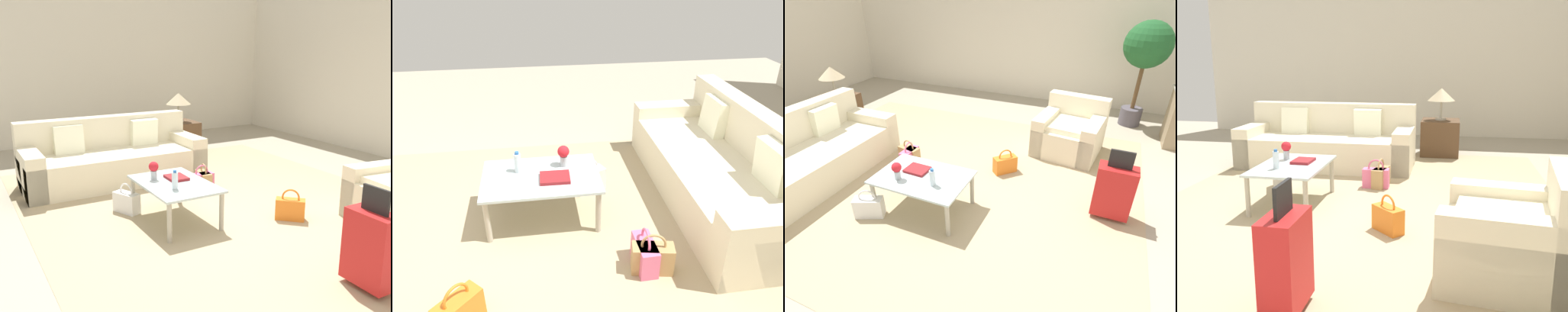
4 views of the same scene
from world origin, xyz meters
TOP-DOWN VIEW (x-y plane):
  - ground_plane at (0.00, 0.00)m, footprint 12.00×12.00m
  - area_rug at (-0.60, 0.20)m, footprint 5.20×4.40m
  - couch at (-2.20, -0.60)m, footprint 0.98×2.50m
  - coffee_table at (-0.40, -0.50)m, footprint 1.05×0.70m
  - water_bottle at (-0.20, -0.60)m, footprint 0.06×0.06m
  - coffee_table_book at (-0.52, -0.42)m, footprint 0.27×0.22m
  - flower_vase at (-0.62, -0.65)m, footprint 0.11×0.11m
  - handbag_pink at (-1.16, 0.28)m, footprint 0.15×0.32m
  - handbag_white at (-0.90, -0.88)m, footprint 0.35×0.26m
  - handbag_tan at (-1.20, 0.34)m, footprint 0.34×0.20m
  - handbag_orange at (0.20, 0.63)m, footprint 0.32×0.33m

SIDE VIEW (x-z plane):
  - ground_plane at x=0.00m, z-range 0.00..0.00m
  - area_rug at x=-0.60m, z-range 0.00..0.01m
  - handbag_pink at x=-1.16m, z-range -0.05..0.31m
  - handbag_white at x=-0.90m, z-range -0.05..0.31m
  - handbag_tan at x=-1.20m, z-range -0.05..0.31m
  - handbag_orange at x=0.20m, z-range -0.05..0.31m
  - couch at x=-2.20m, z-range -0.15..0.75m
  - coffee_table at x=-0.40m, z-range 0.17..0.61m
  - coffee_table_book at x=-0.52m, z-range 0.44..0.47m
  - water_bottle at x=-0.20m, z-range 0.44..0.64m
  - flower_vase at x=-0.62m, z-range 0.46..0.67m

